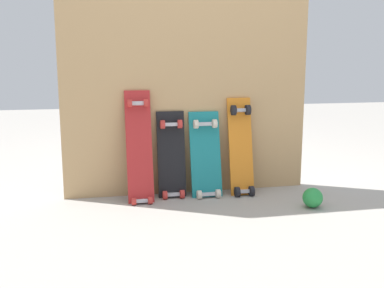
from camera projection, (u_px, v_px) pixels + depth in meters
ground_plane at (190, 194)px, 3.20m from camera, size 12.00×12.00×0.00m
plywood_wall_panel at (188, 64)px, 3.11m from camera, size 1.72×0.04×1.81m
skateboard_red at (139, 152)px, 3.01m from camera, size 0.17×0.25×0.80m
skateboard_black at (172, 159)px, 3.11m from camera, size 0.19×0.17×0.65m
skateboard_teal at (206, 159)px, 3.14m from camera, size 0.21×0.21×0.65m
skateboard_orange at (241, 151)px, 3.18m from camera, size 0.17×0.22×0.73m
rubber_ball at (313, 198)px, 2.90m from camera, size 0.13×0.13×0.13m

